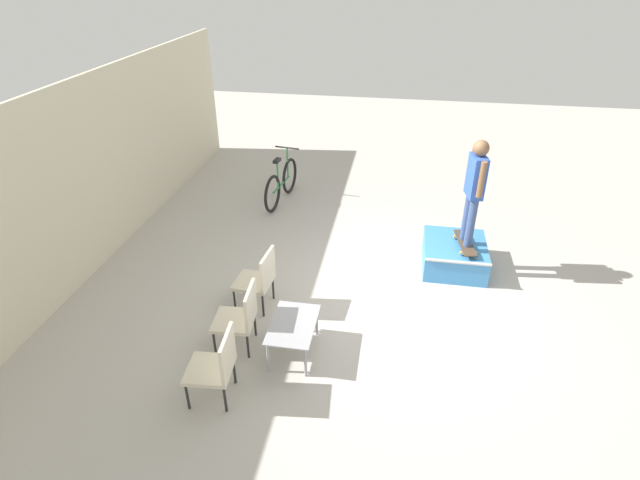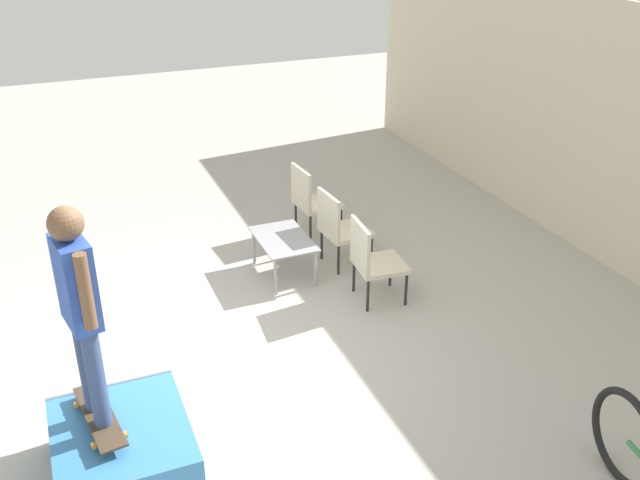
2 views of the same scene
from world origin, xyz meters
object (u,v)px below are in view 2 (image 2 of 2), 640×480
object	(u,v)px
skate_ramp_box	(123,450)
skateboard_on_ramp	(99,416)
patio_chair_center	(339,226)
patio_chair_left	(311,198)
patio_chair_right	(372,258)
person_skater	(79,300)
coffee_table	(283,243)

from	to	relation	value
skate_ramp_box	skateboard_on_ramp	bearing A→B (deg)	-125.39
patio_chair_center	patio_chair_left	bearing A→B (deg)	-4.06
patio_chair_left	patio_chair_center	bearing A→B (deg)	175.52
patio_chair_center	patio_chair_right	bearing A→B (deg)	175.95
skate_ramp_box	patio_chair_right	world-z (taller)	patio_chair_right
skate_ramp_box	patio_chair_center	xyz separation A→B (m)	(-2.48, 2.89, 0.29)
skate_ramp_box	patio_chair_center	distance (m)	3.82
skate_ramp_box	patio_chair_left	world-z (taller)	patio_chair_left
patio_chair_center	patio_chair_right	distance (m)	0.88
patio_chair_right	person_skater	bearing A→B (deg)	121.58
person_skater	patio_chair_center	world-z (taller)	person_skater
skate_ramp_box	patio_chair_right	distance (m)	3.32
patio_chair_right	coffee_table	bearing A→B (deg)	43.17
coffee_table	skateboard_on_ramp	bearing A→B (deg)	-44.07
person_skater	coffee_table	bearing A→B (deg)	125.14
skate_ramp_box	person_skater	distance (m)	1.33
patio_chair_left	patio_chair_center	distance (m)	0.89
person_skater	coffee_table	size ratio (longest dim) A/B	1.91
skateboard_on_ramp	patio_chair_center	world-z (taller)	patio_chair_center
skateboard_on_ramp	patio_chair_right	bearing A→B (deg)	108.57
skateboard_on_ramp	patio_chair_left	distance (m)	4.46
coffee_table	person_skater	bearing A→B (deg)	-44.07
patio_chair_right	patio_chair_left	bearing A→B (deg)	4.95
patio_chair_left	patio_chair_right	size ratio (longest dim) A/B	1.00
patio_chair_left	coffee_table	bearing A→B (deg)	137.32
skate_ramp_box	coffee_table	bearing A→B (deg)	138.60
coffee_table	patio_chair_right	world-z (taller)	patio_chair_right
patio_chair_left	person_skater	bearing A→B (deg)	132.93
person_skater	coffee_table	world-z (taller)	person_skater
skateboard_on_ramp	skate_ramp_box	bearing A→B (deg)	46.55
person_skater	patio_chair_left	bearing A→B (deg)	126.62
skateboard_on_ramp	coffee_table	distance (m)	3.34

